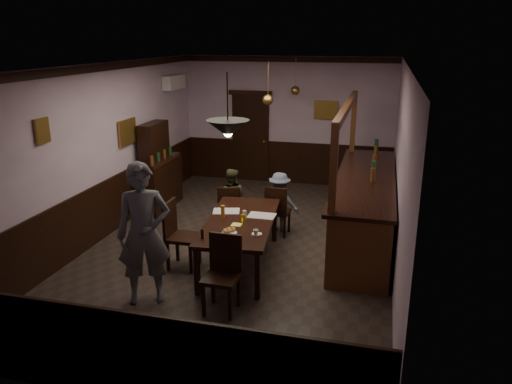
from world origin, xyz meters
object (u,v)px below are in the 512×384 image
(chair_far_left, at_px, (229,208))
(chair_near, at_px, (223,270))
(dining_table, at_px, (240,224))
(soda_can, at_px, (243,218))
(person_standing, at_px, (144,234))
(chair_far_right, at_px, (277,209))
(coffee_cup, at_px, (256,232))
(pendant_brass_far, at_px, (295,91))
(person_seated_right, at_px, (280,202))
(sideboard, at_px, (158,175))
(pendant_brass_mid, at_px, (268,100))
(person_seated_left, at_px, (231,199))
(bar_counter, at_px, (364,206))
(chair_side, at_px, (178,232))
(pendant_iron, at_px, (228,129))

(chair_far_left, height_order, chair_near, chair_near)
(dining_table, bearing_deg, soda_can, -48.15)
(chair_near, xyz_separation_m, person_standing, (-1.06, -0.04, 0.40))
(person_standing, bearing_deg, chair_far_right, 40.09)
(coffee_cup, bearing_deg, chair_near, -113.46)
(soda_can, xyz_separation_m, pendant_brass_far, (0.04, 4.08, 1.49))
(chair_far_right, height_order, person_seated_right, person_seated_right)
(dining_table, distance_m, sideboard, 3.27)
(dining_table, height_order, pendant_brass_mid, pendant_brass_mid)
(person_seated_left, bearing_deg, person_seated_right, 179.39)
(bar_counter, bearing_deg, person_standing, -132.66)
(sideboard, xyz_separation_m, bar_counter, (4.20, -0.62, -0.11))
(coffee_cup, relative_size, soda_can, 0.67)
(chair_far_left, distance_m, person_seated_right, 0.93)
(chair_side, relative_size, coffee_cup, 13.19)
(person_standing, relative_size, pendant_iron, 2.36)
(pendant_brass_mid, bearing_deg, bar_counter, -18.82)
(chair_far_right, relative_size, pendant_brass_far, 1.14)
(pendant_brass_far, bearing_deg, chair_side, -103.37)
(chair_far_left, distance_m, person_seated_left, 0.28)
(coffee_cup, bearing_deg, dining_table, 119.60)
(chair_near, xyz_separation_m, pendant_iron, (-0.06, 0.51, 1.74))
(chair_far_left, xyz_separation_m, person_seated_right, (0.86, 0.36, 0.06))
(person_seated_left, bearing_deg, chair_far_right, 162.15)
(pendant_brass_far, bearing_deg, pendant_brass_mid, -96.48)
(coffee_cup, height_order, sideboard, sideboard)
(chair_side, xyz_separation_m, person_seated_right, (1.20, 1.88, -0.03))
(person_standing, xyz_separation_m, person_seated_right, (1.20, 2.94, -0.41))
(chair_far_left, relative_size, soda_can, 7.40)
(chair_far_right, xyz_separation_m, person_seated_left, (-0.91, 0.18, 0.06))
(dining_table, relative_size, chair_near, 2.26)
(chair_side, height_order, person_seated_right, person_seated_right)
(pendant_brass_far, bearing_deg, bar_counter, -54.87)
(pendant_brass_mid, bearing_deg, chair_far_left, -115.20)
(chair_far_right, relative_size, person_seated_right, 0.84)
(chair_far_left, relative_size, sideboard, 0.50)
(dining_table, xyz_separation_m, person_standing, (-0.91, -1.35, 0.27))
(person_seated_right, xyz_separation_m, coffee_cup, (0.10, -2.13, 0.25))
(person_seated_left, bearing_deg, person_standing, 77.29)
(chair_near, height_order, pendant_brass_far, pendant_brass_far)
(person_seated_right, bearing_deg, pendant_iron, 90.21)
(chair_far_right, height_order, person_seated_left, person_seated_left)
(person_standing, height_order, person_seated_right, person_standing)
(bar_counter, bearing_deg, chair_far_right, -169.44)
(chair_far_left, xyz_separation_m, pendant_brass_far, (0.68, 2.77, 1.81))
(person_seated_left, distance_m, pendant_iron, 2.95)
(chair_near, distance_m, person_seated_left, 2.90)
(person_seated_right, bearing_deg, dining_table, 84.86)
(soda_can, bearing_deg, person_seated_right, 82.63)
(person_standing, distance_m, person_seated_right, 3.20)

